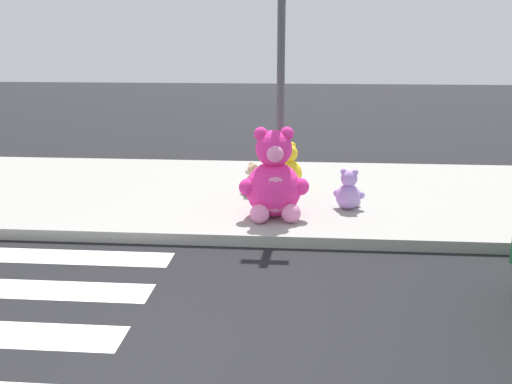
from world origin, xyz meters
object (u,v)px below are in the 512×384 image
plush_pink_large (274,182)px  plush_tan (252,182)px  sign_pole (281,88)px  plush_yellow (287,169)px  plush_lavender (349,193)px

plush_pink_large → plush_tan: size_ratio=2.45×
sign_pole → plush_yellow: size_ratio=4.40×
plush_pink_large → plush_yellow: bearing=85.1°
plush_pink_large → plush_lavender: (1.05, 0.47, -0.26)m
plush_yellow → sign_pole: bearing=-94.5°
plush_yellow → plush_tan: 0.78m
plush_tan → plush_lavender: plush_lavender is taller
sign_pole → plush_pink_large: 1.34m
sign_pole → plush_pink_large: bearing=-95.5°
sign_pole → plush_pink_large: (-0.06, -0.59, -1.21)m
plush_yellow → plush_lavender: bearing=-52.9°
sign_pole → plush_tan: size_ratio=6.37×
plush_yellow → plush_lavender: 1.51m
plush_pink_large → plush_lavender: 1.18m
plush_pink_large → plush_yellow: plush_pink_large is taller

